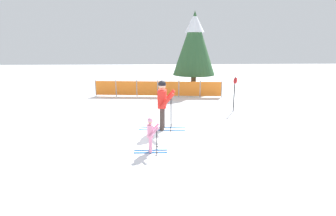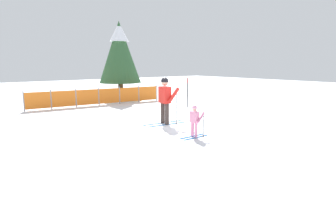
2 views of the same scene
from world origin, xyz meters
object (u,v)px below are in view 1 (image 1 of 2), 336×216
object	(u,v)px
skier_adult	(163,101)
conifer_far	(194,42)
safety_fence	(158,88)
skier_child	(151,132)
trail_marker	(234,91)

from	to	relation	value
skier_adult	conifer_far	world-z (taller)	conifer_far
safety_fence	conifer_far	size ratio (longest dim) A/B	1.47
skier_adult	skier_child	bearing A→B (deg)	-94.56
skier_adult	conifer_far	bearing A→B (deg)	80.65
skier_adult	safety_fence	distance (m)	5.90
skier_child	trail_marker	xyz separation A→B (m)	(3.63, 4.40, 0.38)
safety_fence	trail_marker	world-z (taller)	trail_marker
safety_fence	trail_marker	xyz separation A→B (m)	(3.40, -3.49, 0.47)
safety_fence	conifer_far	bearing A→B (deg)	38.85
safety_fence	conifer_far	world-z (taller)	conifer_far
conifer_far	safety_fence	bearing A→B (deg)	-141.15
skier_adult	safety_fence	world-z (taller)	skier_adult
trail_marker	skier_adult	bearing A→B (deg)	-143.77
skier_child	conifer_far	world-z (taller)	conifer_far
skier_adult	safety_fence	size ratio (longest dim) A/B	0.24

